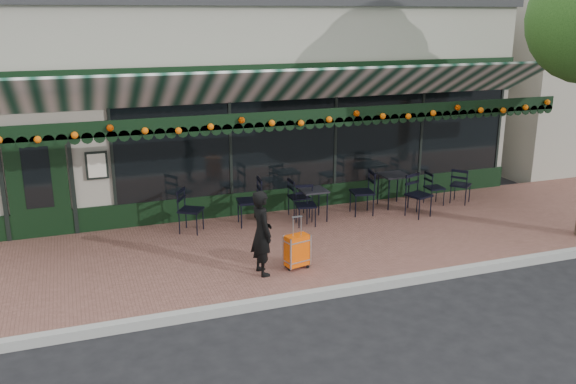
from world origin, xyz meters
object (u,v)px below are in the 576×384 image
object	(u,v)px
woman	(262,233)
cafe_table_a	(394,177)
chair_a_extra	(461,185)
chair_b_right	(299,197)
chair_a_right	(434,188)
chair_a_front	(419,196)
chair_b_front	(306,206)
chair_a_left	(362,193)
chair_b_left	(249,202)
suitcase	(297,251)
cafe_table_b	(313,193)
chair_solo	(191,211)

from	to	relation	value
woman	cafe_table_a	xyz separation A→B (m)	(3.92, 2.58, -0.06)
chair_a_extra	chair_b_right	xyz separation A→B (m)	(-3.84, 0.34, 0.00)
cafe_table_a	chair_a_right	bearing A→B (deg)	-14.27
cafe_table_a	chair_a_front	world-z (taller)	chair_a_front
woman	chair_a_right	xyz separation A→B (m)	(4.85, 2.34, -0.33)
cafe_table_a	chair_b_front	distance (m)	2.41
chair_a_left	cafe_table_a	bearing A→B (deg)	115.75
woman	chair_b_left	bearing A→B (deg)	-16.68
chair_a_left	chair_b_left	distance (m)	2.50
suitcase	chair_b_front	distance (m)	2.23
suitcase	chair_a_front	bearing A→B (deg)	12.90
chair_b_left	chair_a_front	bearing A→B (deg)	85.03
suitcase	cafe_table_b	xyz separation A→B (m)	(1.22, 2.27, 0.29)
chair_a_extra	chair_b_right	world-z (taller)	chair_b_right
cafe_table_b	chair_solo	size ratio (longest dim) A/B	0.75
woman	cafe_table_a	size ratio (longest dim) A/B	1.95
chair_b_right	chair_solo	distance (m)	2.37
chair_b_right	chair_solo	xyz separation A→B (m)	(-2.37, -0.18, 0.02)
chair_b_right	chair_b_front	xyz separation A→B (m)	(-0.07, -0.57, -0.01)
woman	cafe_table_b	xyz separation A→B (m)	(1.85, 2.29, -0.12)
chair_a_right	chair_b_left	world-z (taller)	chair_b_left
chair_b_left	chair_solo	distance (m)	1.22
cafe_table_a	chair_a_front	xyz separation A→B (m)	(0.15, -0.84, -0.21)
chair_a_left	chair_a_extra	size ratio (longest dim) A/B	1.15
chair_a_left	chair_b_front	xyz separation A→B (m)	(-1.41, -0.26, -0.07)
woman	chair_a_front	xyz separation A→B (m)	(4.07, 1.74, -0.26)
chair_a_front	chair_solo	size ratio (longest dim) A/B	1.04
cafe_table_a	chair_a_left	world-z (taller)	chair_a_left
chair_b_front	chair_b_right	bearing A→B (deg)	93.65
suitcase	chair_b_left	world-z (taller)	chair_b_left
chair_b_right	chair_b_front	bearing A→B (deg)	173.40
chair_a_extra	woman	bearing A→B (deg)	72.85
cafe_table_a	chair_a_extra	size ratio (longest dim) A/B	0.88
cafe_table_b	chair_a_extra	distance (m)	3.65
cafe_table_a	chair_a_front	bearing A→B (deg)	-80.06
chair_a_front	chair_a_right	bearing A→B (deg)	19.33
cafe_table_a	cafe_table_b	size ratio (longest dim) A/B	1.11
cafe_table_a	chair_a_front	size ratio (longest dim) A/B	0.80
chair_a_right	cafe_table_a	bearing A→B (deg)	77.14
cafe_table_a	chair_a_right	size ratio (longest dim) A/B	0.95
cafe_table_b	chair_b_right	xyz separation A→B (m)	(-0.20, 0.32, -0.18)
chair_b_right	chair_a_front	bearing A→B (deg)	-109.43
cafe_table_a	chair_solo	distance (m)	4.64
cafe_table_b	chair_a_right	world-z (taller)	chair_a_right
chair_a_front	chair_a_extra	bearing A→B (deg)	1.74
chair_a_right	chair_solo	bearing A→B (deg)	90.56
chair_b_left	chair_a_left	bearing A→B (deg)	92.74
chair_a_right	chair_solo	world-z (taller)	chair_solo
woman	chair_b_front	world-z (taller)	woman
woman	chair_a_left	bearing A→B (deg)	-57.62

